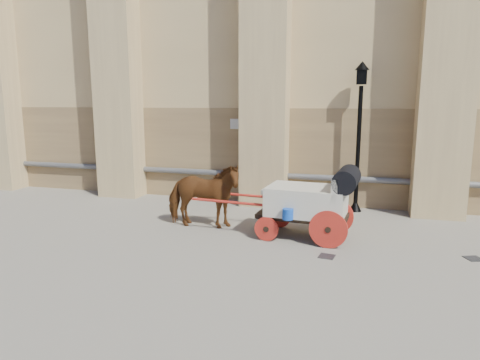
% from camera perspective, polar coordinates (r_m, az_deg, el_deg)
% --- Properties ---
extents(ground, '(90.00, 90.00, 0.00)m').
position_cam_1_polar(ground, '(9.97, 4.28, -8.38)').
color(ground, slate).
rests_on(ground, ground).
extents(horse, '(2.06, 1.06, 1.69)m').
position_cam_1_polar(horse, '(10.95, -4.98, -2.09)').
color(horse, brown).
rests_on(horse, ground).
extents(carriage, '(4.05, 1.47, 1.74)m').
position_cam_1_polar(carriage, '(10.20, 9.62, -2.59)').
color(carriage, black).
rests_on(carriage, ground).
extents(street_lamp, '(0.40, 0.40, 4.32)m').
position_cam_1_polar(street_lamp, '(12.84, 15.57, 6.04)').
color(street_lamp, black).
rests_on(street_lamp, ground).
extents(drain_grate_near, '(0.37, 0.37, 0.01)m').
position_cam_1_polar(drain_grate_near, '(9.29, 11.50, -9.94)').
color(drain_grate_near, black).
rests_on(drain_grate_near, ground).
extents(drain_grate_far, '(0.42, 0.42, 0.01)m').
position_cam_1_polar(drain_grate_far, '(10.22, 28.71, -9.17)').
color(drain_grate_far, black).
rests_on(drain_grate_far, ground).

